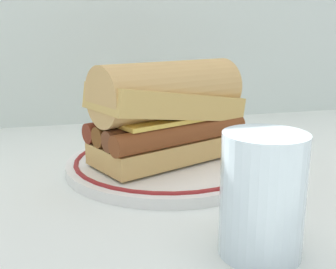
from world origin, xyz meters
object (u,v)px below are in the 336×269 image
at_px(plate, 168,163).
at_px(sausage_sandwich, 168,111).
at_px(drinking_glass, 262,203).
at_px(salt_shaker, 231,116).

xyz_separation_m(plate, sausage_sandwich, (-0.00, 0.00, 0.07)).
height_order(plate, drinking_glass, drinking_glass).
xyz_separation_m(drinking_glass, salt_shaker, (0.12, 0.34, -0.00)).
distance_m(plate, salt_shaker, 0.19).
distance_m(sausage_sandwich, drinking_glass, 0.22).
xyz_separation_m(sausage_sandwich, drinking_glass, (0.02, -0.22, -0.03)).
relative_size(sausage_sandwich, drinking_glass, 2.15).
height_order(plate, salt_shaker, salt_shaker).
height_order(sausage_sandwich, drinking_glass, sausage_sandwich).
bearing_deg(plate, drinking_glass, -85.55).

